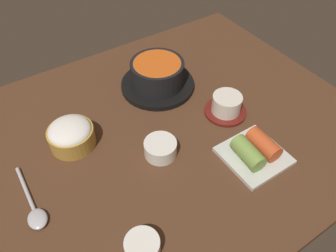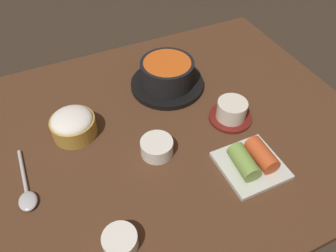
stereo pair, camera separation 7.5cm
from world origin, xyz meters
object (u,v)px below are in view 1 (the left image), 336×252
Objects in this scene: banchan_cup_center at (160,148)px; spoon at (34,210)px; rice_bowl at (71,134)px; side_bowl_near at (142,246)px; kimchi_plate at (255,151)px; tea_cup_with_saucer at (226,105)px; stone_pot at (157,76)px.

banchan_cup_center is 28.24cm from spoon.
rice_bowl is at bearing 138.62° from banchan_cup_center.
banchan_cup_center reaches higher than side_bowl_near.
kimchi_plate reaches higher than banchan_cup_center.
rice_bowl is 37.69cm from tea_cup_with_saucer.
tea_cup_with_saucer is 14.94cm from kimchi_plate.
tea_cup_with_saucer is (35.99, -11.19, -0.71)cm from rice_bowl.
side_bowl_near is 0.38× the size of spoon.
banchan_cup_center is at bearing -41.38° from rice_bowl.
side_bowl_near reaches higher than spoon.
tea_cup_with_saucer is at bearing 28.66° from side_bowl_near.
stone_pot reaches higher than side_bowl_near.
tea_cup_with_saucer is 1.67× the size of side_bowl_near.
stone_pot is 1.88× the size of tea_cup_with_saucer.
kimchi_plate reaches higher than spoon.
stone_pot is 1.19× the size of spoon.
spoon is at bearing 127.43° from side_bowl_near.
rice_bowl is at bearing 91.55° from side_bowl_near.
banchan_cup_center is 20.74cm from kimchi_plate.
rice_bowl is 30.46cm from side_bowl_near.
stone_pot is at bearing 59.65° from banchan_cup_center.
kimchi_plate is 31.59cm from side_bowl_near.
side_bowl_near is at bearing -130.35° from banchan_cup_center.
banchan_cup_center is 0.56× the size of kimchi_plate.
kimchi_plate is at bearing -35.91° from banchan_cup_center.
side_bowl_near is (-35.16, -19.22, -0.67)cm from tea_cup_with_saucer.
side_bowl_near is (-14.42, -16.98, -0.15)cm from banchan_cup_center.
stone_pot is 45.60cm from side_bowl_near.
stone_pot is at bearing 98.68° from kimchi_plate.
stone_pot is 2.72× the size of banchan_cup_center.
kimchi_plate is at bearing -81.32° from stone_pot.
tea_cup_with_saucer reaches higher than banchan_cup_center.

